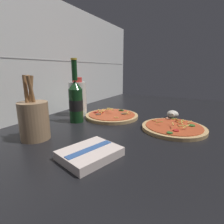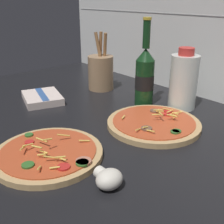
% 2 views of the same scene
% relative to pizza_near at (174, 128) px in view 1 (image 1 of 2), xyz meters
% --- Properties ---
extents(counter_slab, '(1.60, 0.90, 0.03)m').
position_rel_pizza_near_xyz_m(counter_slab, '(0.04, 0.16, -0.02)').
color(counter_slab, black).
rests_on(counter_slab, ground).
extents(tile_backsplash, '(1.60, 0.01, 0.60)m').
position_rel_pizza_near_xyz_m(tile_backsplash, '(0.04, 0.62, 0.27)').
color(tile_backsplash, white).
rests_on(tile_backsplash, ground).
extents(pizza_near, '(0.24, 0.24, 0.05)m').
position_rel_pizza_near_xyz_m(pizza_near, '(0.00, 0.00, 0.00)').
color(pizza_near, tan).
rests_on(pizza_near, counter_slab).
extents(pizza_far, '(0.26, 0.26, 0.05)m').
position_rel_pizza_near_xyz_m(pizza_far, '(0.05, 0.30, 0.00)').
color(pizza_far, tan).
rests_on(pizza_far, counter_slab).
extents(beer_bottle, '(0.06, 0.06, 0.28)m').
position_rel_pizza_near_xyz_m(beer_bottle, '(-0.09, 0.40, 0.09)').
color(beer_bottle, '#143819').
rests_on(beer_bottle, counter_slab).
extents(oil_bottle, '(0.09, 0.09, 0.19)m').
position_rel_pizza_near_xyz_m(oil_bottle, '(0.01, 0.47, 0.08)').
color(oil_bottle, silver).
rests_on(oil_bottle, counter_slab).
extents(mushroom_left, '(0.06, 0.05, 0.04)m').
position_rel_pizza_near_xyz_m(mushroom_left, '(0.17, 0.03, 0.01)').
color(mushroom_left, white).
rests_on(mushroom_left, counter_slab).
extents(utensil_crock, '(0.10, 0.10, 0.21)m').
position_rel_pizza_near_xyz_m(utensil_crock, '(-0.32, 0.40, 0.06)').
color(utensil_crock, '#9E7A56').
rests_on(utensil_crock, counter_slab).
extents(dish_towel, '(0.18, 0.15, 0.03)m').
position_rel_pizza_near_xyz_m(dish_towel, '(-0.34, 0.16, 0.00)').
color(dish_towel, beige).
rests_on(dish_towel, counter_slab).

